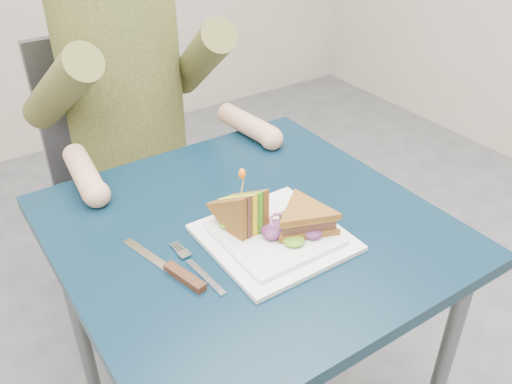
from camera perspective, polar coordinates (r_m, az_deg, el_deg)
table at (r=1.17m, az=-0.81°, el=-6.51°), size 0.75×0.75×0.73m
chair at (r=1.79m, az=-13.75°, el=3.38°), size 0.42×0.40×0.93m
diner at (r=1.54m, az=-13.99°, el=13.80°), size 0.54×0.59×0.74m
plate at (r=1.08m, az=1.93°, el=-4.65°), size 0.26×0.26×0.02m
sandwich_flat at (r=1.07m, az=5.15°, el=-2.78°), size 0.19×0.19×0.05m
sandwich_upright at (r=1.06m, az=-1.40°, el=-2.32°), size 0.09×0.15×0.15m
fork at (r=1.02m, az=-6.15°, el=-8.02°), size 0.02×0.18×0.01m
knife at (r=1.01m, az=-8.29°, el=-8.39°), size 0.07×0.22×0.02m
toothpick at (r=1.03m, az=-1.45°, el=0.59°), size 0.01×0.01×0.06m
toothpick_frill at (r=1.01m, az=-1.47°, el=1.93°), size 0.01×0.01×0.02m
lettuce_spill at (r=1.07m, az=1.86°, el=-3.40°), size 0.15×0.13×0.02m
onion_ring at (r=1.07m, az=2.45°, el=-3.14°), size 0.04×0.04×0.02m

